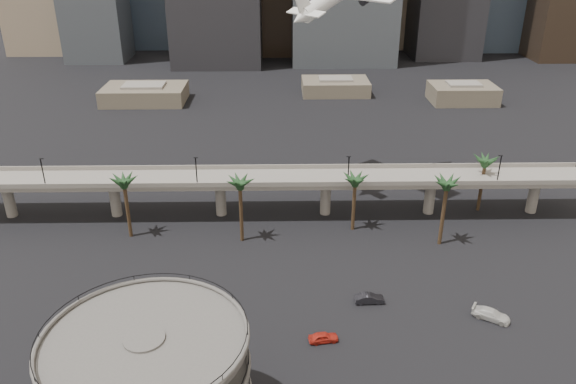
{
  "coord_description": "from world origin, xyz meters",
  "views": [
    {
      "loc": [
        1.26,
        -50.71,
        55.12
      ],
      "look_at": [
        2.64,
        28.0,
        17.85
      ],
      "focal_mm": 35.0,
      "sensor_mm": 36.0,
      "label": 1
    }
  ],
  "objects_px": {
    "overpass": "(273,182)",
    "car_c": "(491,314)",
    "car_a": "(323,337)",
    "car_b": "(369,299)",
    "parking_ramp": "(150,384)"
  },
  "relations": [
    {
      "from": "car_a",
      "to": "car_b",
      "type": "bearing_deg",
      "value": -50.07
    },
    {
      "from": "parking_ramp",
      "to": "car_c",
      "type": "height_order",
      "value": "parking_ramp"
    },
    {
      "from": "parking_ramp",
      "to": "car_a",
      "type": "relative_size",
      "value": 5.07
    },
    {
      "from": "car_a",
      "to": "car_b",
      "type": "height_order",
      "value": "car_b"
    },
    {
      "from": "car_b",
      "to": "car_c",
      "type": "bearing_deg",
      "value": -106.04
    },
    {
      "from": "parking_ramp",
      "to": "overpass",
      "type": "height_order",
      "value": "parking_ramp"
    },
    {
      "from": "overpass",
      "to": "car_b",
      "type": "relative_size",
      "value": 27.08
    },
    {
      "from": "parking_ramp",
      "to": "overpass",
      "type": "relative_size",
      "value": 0.17
    },
    {
      "from": "overpass",
      "to": "car_c",
      "type": "xyz_separation_m",
      "value": [
        33.98,
        -35.95,
        -6.51
      ]
    },
    {
      "from": "car_a",
      "to": "parking_ramp",
      "type": "bearing_deg",
      "value": 122.82
    },
    {
      "from": "car_c",
      "to": "parking_ramp",
      "type": "bearing_deg",
      "value": 147.53
    },
    {
      "from": "parking_ramp",
      "to": "car_b",
      "type": "bearing_deg",
      "value": 43.79
    },
    {
      "from": "car_b",
      "to": "car_a",
      "type": "bearing_deg",
      "value": 136.53
    },
    {
      "from": "car_a",
      "to": "car_b",
      "type": "distance_m",
      "value": 12.33
    },
    {
      "from": "parking_ramp",
      "to": "overpass",
      "type": "xyz_separation_m",
      "value": [
        13.0,
        59.0,
        -2.5
      ]
    }
  ]
}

